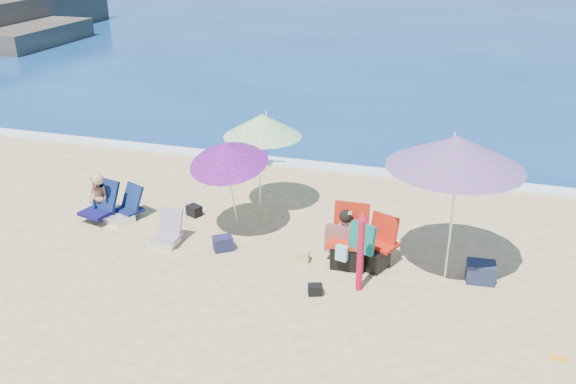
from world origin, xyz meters
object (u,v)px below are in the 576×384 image
(umbrella_blue, at_px, (227,153))
(chair_rainbow, at_px, (167,236))
(umbrella_turquoise, at_px, (456,152))
(person_center, at_px, (346,236))
(chair_navy, at_px, (124,212))
(furled_umbrella, at_px, (361,248))
(camp_chair_left, at_px, (349,248))
(umbrella_striped, at_px, (262,125))
(person_left, at_px, (99,198))
(camp_chair_right, at_px, (371,250))

(umbrella_blue, height_order, chair_rainbow, umbrella_blue)
(umbrella_turquoise, relative_size, chair_rainbow, 4.06)
(person_center, bearing_deg, chair_navy, 176.13)
(furled_umbrella, bearing_deg, camp_chair_left, 112.60)
(umbrella_striped, bearing_deg, person_left, -155.74)
(camp_chair_right, xyz_separation_m, person_left, (-5.49, 0.34, 0.13))
(umbrella_turquoise, distance_m, person_center, 2.41)
(chair_rainbow, bearing_deg, camp_chair_left, 4.14)
(umbrella_blue, relative_size, camp_chair_right, 1.99)
(umbrella_blue, relative_size, person_center, 2.08)
(camp_chair_left, xyz_separation_m, person_left, (-5.11, 0.32, 0.15))
(chair_navy, relative_size, camp_chair_left, 0.82)
(person_center, bearing_deg, umbrella_striped, 142.70)
(umbrella_striped, relative_size, furled_umbrella, 1.49)
(person_center, bearing_deg, camp_chair_right, -14.78)
(chair_navy, height_order, chair_rainbow, chair_navy)
(furled_umbrella, height_order, camp_chair_left, furled_umbrella)
(umbrella_striped, bearing_deg, person_center, -37.30)
(umbrella_blue, bearing_deg, chair_rainbow, -144.72)
(umbrella_striped, relative_size, camp_chair_left, 1.97)
(chair_navy, relative_size, person_left, 0.85)
(camp_chair_right, bearing_deg, umbrella_turquoise, 4.87)
(umbrella_turquoise, relative_size, person_center, 2.60)
(chair_navy, bearing_deg, person_left, -168.64)
(chair_rainbow, distance_m, person_center, 3.31)
(umbrella_blue, xyz_separation_m, person_center, (2.29, -0.34, -1.17))
(furled_umbrella, height_order, person_center, furled_umbrella)
(umbrella_turquoise, distance_m, umbrella_striped, 4.05)
(chair_rainbow, relative_size, person_left, 0.60)
(umbrella_striped, distance_m, chair_rainbow, 2.81)
(umbrella_blue, height_order, person_left, umbrella_blue)
(umbrella_turquoise, relative_size, umbrella_blue, 1.25)
(camp_chair_right, bearing_deg, chair_rainbow, -176.46)
(person_left, bearing_deg, umbrella_blue, 2.61)
(camp_chair_left, xyz_separation_m, person_center, (-0.09, 0.11, 0.15))
(camp_chair_left, distance_m, person_center, 0.21)
(umbrella_striped, height_order, person_left, umbrella_striped)
(chair_navy, bearing_deg, camp_chair_left, -5.20)
(furled_umbrella, height_order, camp_chair_right, furled_umbrella)
(chair_navy, height_order, person_left, person_left)
(umbrella_turquoise, bearing_deg, person_center, 179.23)
(person_left, bearing_deg, camp_chair_right, -3.50)
(umbrella_turquoise, xyz_separation_m, furled_umbrella, (-1.27, -0.86, -1.44))
(chair_rainbow, relative_size, camp_chair_right, 0.61)
(umbrella_turquoise, relative_size, camp_chair_left, 2.36)
(chair_rainbow, height_order, person_center, person_center)
(furled_umbrella, distance_m, person_left, 5.54)
(chair_navy, bearing_deg, chair_rainbow, -27.64)
(umbrella_blue, relative_size, person_left, 1.96)
(person_center, xyz_separation_m, person_left, (-5.02, 0.21, -0.00))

